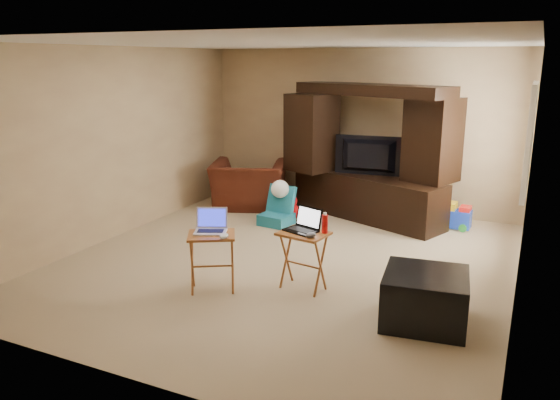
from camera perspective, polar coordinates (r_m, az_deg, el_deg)
The scene contains 22 objects.
floor at distance 6.54m, azimuth 0.75°, elevation -6.40°, with size 5.50×5.50×0.00m, color tan.
ceiling at distance 6.11m, azimuth 0.83°, elevation 16.07°, with size 5.50×5.50×0.00m, color silver.
wall_back at distance 8.75m, azimuth 8.32°, elevation 7.26°, with size 5.00×5.00×0.00m, color tan.
wall_front at distance 3.93m, azimuth -16.06°, elevation -2.09°, with size 5.00×5.00×0.00m, color tan.
wall_left at distance 7.57m, azimuth -16.79°, elevation 5.67°, with size 5.50×5.50×0.00m, color tan.
wall_right at distance 5.66m, azimuth 24.50°, elevation 2.16°, with size 5.50×5.50×0.00m, color tan.
window_pane at distance 7.17m, azimuth 24.77°, elevation 5.71°, with size 1.20×1.20×0.00m, color white.
window_frame at distance 7.17m, azimuth 24.61°, elevation 5.72°, with size 0.06×1.14×1.34m, color white.
entertainment_center at distance 8.14m, azimuth 9.25°, elevation 4.86°, with size 2.43×0.61×1.99m, color black.
television at distance 8.11m, azimuth 9.15°, elevation 4.53°, with size 1.01×0.13×0.58m, color black.
recliner at distance 8.79m, azimuth -3.27°, elevation 1.59°, with size 1.14×1.00×0.74m, color #46170F.
child_rocker at distance 7.86m, azimuth -0.40°, elevation -0.61°, with size 0.42×0.48×0.57m, color #17677F, non-canonical shape.
plush_toy at distance 8.15m, azimuth 1.19°, elevation -0.73°, with size 0.34×0.28×0.38m, color red, non-canonical shape.
push_toy at distance 8.12m, azimuth 17.62°, elevation -1.49°, with size 0.50×0.36×0.38m, color blue, non-canonical shape.
ottoman at distance 5.19m, azimuth 14.90°, elevation -9.87°, with size 0.73×0.73×0.47m, color black.
tray_table_left at distance 5.69m, azimuth -7.08°, elevation -6.49°, with size 0.47×0.38×0.61m, color #A75A28.
tray_table_right at distance 5.68m, azimuth 2.43°, elevation -6.37°, with size 0.48×0.38×0.62m, color #A86028.
laptop_left at distance 5.59m, azimuth -7.32°, elevation -2.25°, with size 0.32×0.27×0.24m, color silver.
laptop_right at distance 5.58m, azimuth 2.18°, elevation -2.13°, with size 0.32×0.27×0.24m, color black.
mouse_left at distance 5.42m, azimuth -5.88°, elevation -3.77°, with size 0.08×0.12×0.05m, color silver.
mouse_right at distance 5.42m, azimuth 3.25°, elevation -3.68°, with size 0.08×0.13×0.05m, color #3E3E43.
water_bottle at distance 5.55m, azimuth 4.70°, elevation -2.51°, with size 0.06×0.06×0.19m, color red.
Camera 1 is at (2.52, -5.56, 2.34)m, focal length 35.00 mm.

